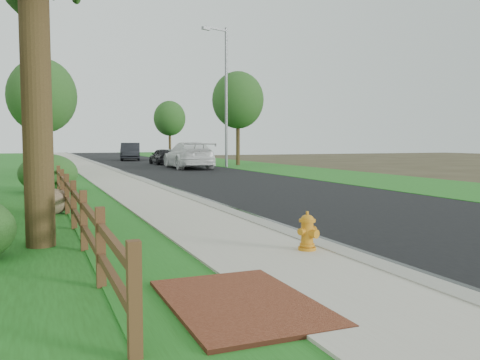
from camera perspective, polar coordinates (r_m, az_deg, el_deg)
name	(u,v)px	position (r m, az deg, el deg)	size (l,w,h in m)	color
ground	(350,271)	(7.95, 12.28, -9.94)	(120.00, 120.00, 0.00)	#332C1C
road	(152,165)	(42.35, -9.85, 1.72)	(8.00, 90.00, 0.02)	black
curb	(99,165)	(41.66, -15.51, 1.64)	(0.40, 90.00, 0.12)	gray
wet_gutter	(104,165)	(41.70, -15.03, 1.60)	(0.50, 90.00, 0.00)	black
sidewalk	(82,165)	(41.53, -17.29, 1.58)	(2.20, 90.00, 0.10)	#AFA699
grass_strip	(56,166)	(41.41, -19.91, 1.48)	(1.60, 90.00, 0.06)	#205719
verge_far	(230,163)	(44.32, -1.10, 1.91)	(6.00, 90.00, 0.04)	#205719
brick_patch	(240,305)	(6.07, 0.03, -13.84)	(1.60, 2.40, 0.11)	brown
ranch_fence	(70,197)	(12.83, -18.54, -1.80)	(0.12, 16.92, 1.10)	#442E16
fire_hydrant	(307,232)	(8.75, 7.59, -5.84)	(0.43, 0.36, 0.66)	orange
white_suv	(189,155)	(36.08, -5.80, 2.79)	(2.60, 6.39, 1.85)	white
dark_car_mid	(163,156)	(42.38, -8.68, 2.65)	(1.58, 3.93, 1.34)	black
dark_car_far	(130,151)	(52.15, -12.20, 3.15)	(1.85, 5.32, 1.75)	black
streetlight	(224,89)	(37.27, -1.77, 10.19)	(2.23, 1.05, 10.08)	slate
boulder	(49,202)	(14.27, -20.63, -2.30)	(1.07, 0.81, 0.72)	brown
shrub_d	(48,173)	(20.38, -20.74, 0.69)	(2.16, 2.16, 1.47)	#1D3F16
tree_near_left	(42,96)	(28.48, -21.34, 8.78)	(3.51, 3.51, 6.21)	#372A16
tree_mid_left	(40,95)	(35.54, -21.53, 8.83)	(3.95, 3.95, 7.07)	#372A16
tree_mid_right	(238,100)	(40.61, -0.23, 8.94)	(4.10, 4.10, 7.44)	#372A16
tree_far_right	(170,118)	(54.40, -7.91, 6.86)	(3.35, 3.35, 6.17)	#372A16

